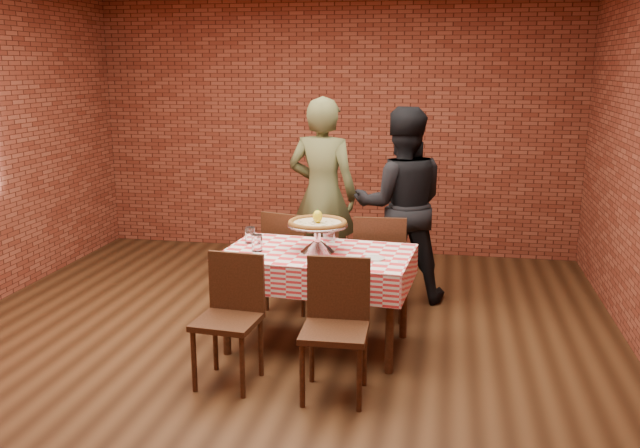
# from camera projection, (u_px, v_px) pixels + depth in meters

# --- Properties ---
(ground) EXTENTS (6.00, 6.00, 0.00)m
(ground) POSITION_uv_depth(u_px,v_px,m) (268.00, 350.00, 5.22)
(ground) COLOR black
(ground) RESTS_ON ground
(back_wall) EXTENTS (5.50, 0.00, 5.50)m
(back_wall) POSITION_uv_depth(u_px,v_px,m) (334.00, 126.00, 7.76)
(back_wall) COLOR maroon
(back_wall) RESTS_ON ground
(table) EXTENTS (1.46, 0.94, 0.75)m
(table) POSITION_uv_depth(u_px,v_px,m) (318.00, 300.00, 5.23)
(table) COLOR #462414
(table) RESTS_ON ground
(tablecloth) EXTENTS (1.49, 0.98, 0.24)m
(tablecloth) POSITION_uv_depth(u_px,v_px,m) (318.00, 267.00, 5.17)
(tablecloth) COLOR red
(tablecloth) RESTS_ON table
(pizza_stand) EXTENTS (0.52, 0.52, 0.21)m
(pizza_stand) POSITION_uv_depth(u_px,v_px,m) (318.00, 238.00, 5.14)
(pizza_stand) COLOR silver
(pizza_stand) RESTS_ON tablecloth
(pizza) EXTENTS (0.49, 0.49, 0.03)m
(pizza) POSITION_uv_depth(u_px,v_px,m) (318.00, 224.00, 5.11)
(pizza) COLOR beige
(pizza) RESTS_ON pizza_stand
(lemon) EXTENTS (0.08, 0.08, 0.10)m
(lemon) POSITION_uv_depth(u_px,v_px,m) (318.00, 217.00, 5.10)
(lemon) COLOR yellow
(lemon) RESTS_ON pizza
(water_glass_left) EXTENTS (0.09, 0.09, 0.13)m
(water_glass_left) POSITION_uv_depth(u_px,v_px,m) (257.00, 243.00, 5.15)
(water_glass_left) COLOR white
(water_glass_left) RESTS_ON tablecloth
(water_glass_right) EXTENTS (0.09, 0.09, 0.13)m
(water_glass_right) POSITION_uv_depth(u_px,v_px,m) (250.00, 235.00, 5.39)
(water_glass_right) COLOR white
(water_glass_right) RESTS_ON tablecloth
(side_plate) EXTENTS (0.16, 0.16, 0.01)m
(side_plate) POSITION_uv_depth(u_px,v_px,m) (375.00, 258.00, 4.95)
(side_plate) COLOR white
(side_plate) RESTS_ON tablecloth
(sweetener_packet_a) EXTENTS (0.06, 0.04, 0.00)m
(sweetener_packet_a) POSITION_uv_depth(u_px,v_px,m) (383.00, 264.00, 4.81)
(sweetener_packet_a) COLOR white
(sweetener_packet_a) RESTS_ON tablecloth
(sweetener_packet_b) EXTENTS (0.05, 0.04, 0.00)m
(sweetener_packet_b) POSITION_uv_depth(u_px,v_px,m) (401.00, 261.00, 4.88)
(sweetener_packet_b) COLOR white
(sweetener_packet_b) RESTS_ON tablecloth
(condiment_caddy) EXTENTS (0.12, 0.10, 0.14)m
(condiment_caddy) POSITION_uv_depth(u_px,v_px,m) (331.00, 233.00, 5.43)
(condiment_caddy) COLOR silver
(condiment_caddy) RESTS_ON tablecloth
(chair_near_left) EXTENTS (0.44, 0.44, 0.88)m
(chair_near_left) POSITION_uv_depth(u_px,v_px,m) (227.00, 323.00, 4.59)
(chair_near_left) COLOR #462414
(chair_near_left) RESTS_ON ground
(chair_near_right) EXTENTS (0.44, 0.44, 0.90)m
(chair_near_right) POSITION_uv_depth(u_px,v_px,m) (335.00, 332.00, 4.40)
(chair_near_right) COLOR #462414
(chair_near_right) RESTS_ON ground
(chair_far_left) EXTENTS (0.51, 0.51, 0.90)m
(chair_far_left) POSITION_uv_depth(u_px,v_px,m) (294.00, 259.00, 6.05)
(chair_far_left) COLOR #462414
(chair_far_left) RESTS_ON ground
(chair_far_right) EXTENTS (0.46, 0.46, 0.92)m
(chair_far_right) POSITION_uv_depth(u_px,v_px,m) (380.00, 264.00, 5.86)
(chair_far_right) COLOR #462414
(chair_far_right) RESTS_ON ground
(diner_olive) EXTENTS (0.74, 0.54, 1.86)m
(diner_olive) POSITION_uv_depth(u_px,v_px,m) (323.00, 195.00, 6.46)
(diner_olive) COLOR brown
(diner_olive) RESTS_ON ground
(diner_black) EXTENTS (0.97, 0.81, 1.78)m
(diner_black) POSITION_uv_depth(u_px,v_px,m) (401.00, 205.00, 6.19)
(diner_black) COLOR black
(diner_black) RESTS_ON ground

